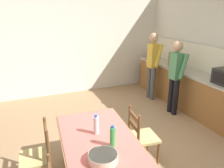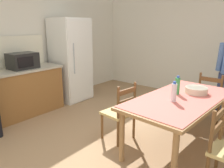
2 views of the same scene
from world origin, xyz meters
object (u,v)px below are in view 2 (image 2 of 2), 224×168
Objects in this scene: dining_table at (181,103)px; chair_head_end at (211,98)px; refrigerator at (71,60)px; microwave at (23,61)px; bottle_near_centre at (174,92)px; chair_side_far_left at (120,113)px; bottle_off_centre at (177,86)px; serving_bowl at (196,90)px.

dining_table is 2.12× the size of chair_head_end.
refrigerator reaches higher than chair_head_end.
dining_table is at bearing 86.36° from chair_head_end.
microwave is 0.55× the size of chair_head_end.
bottle_near_centre reaches higher than chair_side_far_left.
dining_table is 0.25m from bottle_off_centre.
microwave is at bearing 179.08° from refrigerator.
chair_head_end is at bearing -57.05° from microwave.
serving_bowl is (0.22, -0.20, -0.07)m from bottle_off_centre.
microwave reaches higher than bottle_off_centre.
refrigerator is at bearing 82.07° from bottle_off_centre.
bottle_near_centre is 0.30× the size of chair_head_end.
dining_table is 7.15× the size of bottle_near_centre.
bottle_off_centre reaches higher than dining_table.
bottle_off_centre is at bearing 137.31° from serving_bowl.
microwave is 1.85× the size of bottle_off_centre.
chair_side_far_left is (-1.59, 0.88, 0.00)m from chair_head_end.
refrigerator reaches higher than microwave.
bottle_off_centre is 0.30× the size of chair_head_end.
serving_bowl is 0.35× the size of chair_side_far_left.
chair_side_far_left is (-0.37, 0.79, -0.23)m from dining_table.
bottle_off_centre is at bearing 15.37° from bottle_near_centre.
dining_table is 0.90m from chair_side_far_left.
bottle_near_centre is at bearing 168.73° from serving_bowl.
refrigerator reaches higher than bottle_off_centre.
refrigerator is 3.75× the size of microwave.
bottle_off_centre is 0.31m from serving_bowl.
refrigerator reaches higher than dining_table.
chair_side_far_left is at bearing 99.78° from bottle_near_centre.
bottle_off_centre is 0.30× the size of chair_side_far_left.
refrigerator is at bearing 14.84° from chair_head_end.
refrigerator is 2.06× the size of chair_side_far_left.
serving_bowl is (0.55, -0.11, -0.07)m from bottle_near_centre.
chair_side_far_left is (-0.47, 0.68, -0.44)m from bottle_off_centre.
dining_table is at bearing -76.44° from microwave.
bottle_off_centre is (0.10, 0.11, 0.20)m from dining_table.
microwave is 0.55× the size of chair_side_far_left.
serving_bowl reaches higher than dining_table.
bottle_off_centre is 1.22m from chair_head_end.
chair_side_far_left is at bearing 114.94° from dining_table.
bottle_off_centre is at bearing 80.50° from chair_head_end.
microwave is 3.57m from chair_head_end.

